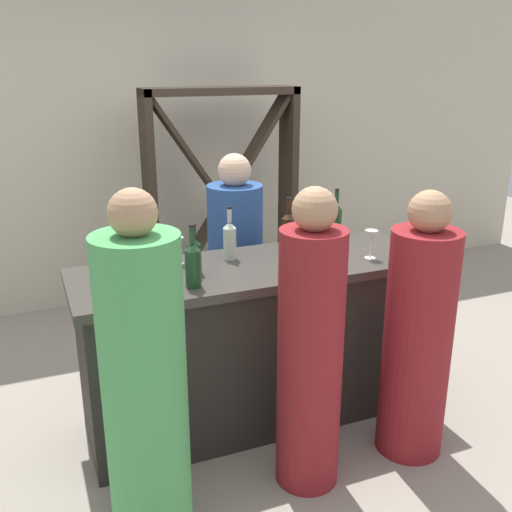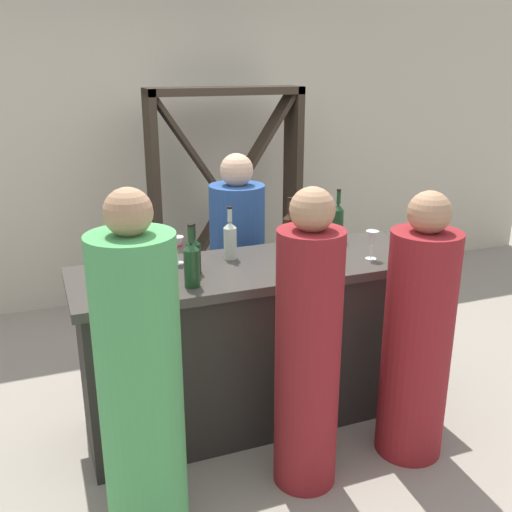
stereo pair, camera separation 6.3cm
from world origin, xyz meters
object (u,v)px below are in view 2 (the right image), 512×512
(wine_bottle_second_left_dark_green, at_px, (194,254))
(wine_bottle_far_right_olive_green, at_px, (338,221))
(wine_bottle_second_right_amber_brown, at_px, (289,229))
(person_right_guest, at_px, (417,339))
(wine_glass_near_left, at_px, (372,239))
(wine_bottle_center_clear_pale, at_px, (230,239))
(water_pitcher, at_px, (115,263))
(wine_rack, at_px, (227,203))
(wine_bottle_rightmost_near_black, at_px, (298,234))
(person_server_behind, at_px, (238,272))
(wine_glass_near_center, at_px, (319,231))
(person_left_guest, at_px, (141,390))
(wine_bottle_leftmost_olive_green, at_px, (192,263))
(person_center_guest, at_px, (308,354))
(wine_glass_near_right, at_px, (177,245))

(wine_bottle_second_left_dark_green, distance_m, wine_bottle_far_right_olive_green, 1.04)
(wine_bottle_second_right_amber_brown, distance_m, person_right_guest, 0.98)
(wine_bottle_second_right_amber_brown, relative_size, wine_glass_near_left, 1.88)
(wine_bottle_center_clear_pale, height_order, wine_bottle_second_right_amber_brown, wine_bottle_second_right_amber_brown)
(wine_bottle_second_left_dark_green, xyz_separation_m, wine_glass_near_left, (1.00, -0.14, 0.01))
(wine_bottle_second_right_amber_brown, bearing_deg, water_pitcher, -168.86)
(wine_rack, xyz_separation_m, wine_bottle_far_right_olive_green, (0.27, -1.39, 0.16))
(wine_bottle_second_right_amber_brown, height_order, wine_bottle_rightmost_near_black, wine_bottle_rightmost_near_black)
(wine_bottle_far_right_olive_green, distance_m, person_server_behind, 0.78)
(wine_glass_near_center, distance_m, person_server_behind, 0.72)
(wine_bottle_second_left_dark_green, height_order, person_right_guest, person_right_guest)
(wine_bottle_second_left_dark_green, distance_m, wine_bottle_center_clear_pale, 0.30)
(wine_bottle_center_clear_pale, xyz_separation_m, person_server_behind, (0.22, 0.51, -0.40))
(wine_bottle_second_right_amber_brown, relative_size, wine_glass_near_center, 1.98)
(wine_glass_near_center, xyz_separation_m, person_left_guest, (-1.24, -0.84, -0.33))
(person_right_guest, bearing_deg, wine_bottle_center_clear_pale, 30.21)
(wine_bottle_rightmost_near_black, xyz_separation_m, person_left_guest, (-1.07, -0.77, -0.36))
(wine_bottle_leftmost_olive_green, bearing_deg, person_center_guest, -43.66)
(wine_glass_near_center, bearing_deg, wine_bottle_second_right_amber_brown, 162.44)
(wine_bottle_leftmost_olive_green, xyz_separation_m, wine_bottle_rightmost_near_black, (0.71, 0.27, 0.00))
(person_center_guest, distance_m, person_server_behind, 1.28)
(wine_bottle_rightmost_near_black, bearing_deg, wine_bottle_second_left_dark_green, -172.52)
(wine_bottle_second_left_dark_green, bearing_deg, person_center_guest, -57.82)
(wine_bottle_center_clear_pale, distance_m, person_left_guest, 1.14)
(water_pitcher, bearing_deg, person_center_guest, -37.63)
(wine_bottle_leftmost_olive_green, xyz_separation_m, wine_bottle_far_right_olive_green, (1.06, 0.45, 0.00))
(wine_rack, xyz_separation_m, wine_bottle_second_left_dark_green, (-0.73, -1.66, 0.14))
(wine_bottle_second_left_dark_green, xyz_separation_m, wine_bottle_second_right_amber_brown, (0.65, 0.21, 0.02))
(wine_glass_near_right, distance_m, person_left_guest, 1.01)
(wine_bottle_second_right_amber_brown, bearing_deg, wine_glass_near_center, -17.56)
(wine_bottle_second_right_amber_brown, height_order, person_server_behind, person_server_behind)
(water_pitcher, height_order, person_right_guest, person_right_guest)
(wine_bottle_second_left_dark_green, relative_size, person_center_guest, 0.18)
(wine_bottle_leftmost_olive_green, bearing_deg, person_left_guest, -126.22)
(wine_bottle_leftmost_olive_green, relative_size, water_pitcher, 1.48)
(wine_rack, height_order, person_left_guest, wine_rack)
(wine_bottle_second_left_dark_green, bearing_deg, wine_bottle_leftmost_olive_green, -108.20)
(wine_bottle_center_clear_pale, relative_size, wine_glass_near_center, 1.93)
(wine_rack, bearing_deg, wine_bottle_second_left_dark_green, -113.76)
(wine_bottle_far_right_olive_green, xyz_separation_m, person_left_guest, (-1.43, -0.95, -0.35))
(wine_bottle_leftmost_olive_green, distance_m, water_pitcher, 0.40)
(wine_bottle_rightmost_near_black, distance_m, person_server_behind, 0.73)
(wine_bottle_rightmost_near_black, height_order, person_right_guest, person_right_guest)
(wine_bottle_far_right_olive_green, bearing_deg, wine_glass_near_right, -175.50)
(person_left_guest, relative_size, person_center_guest, 1.05)
(wine_rack, relative_size, person_center_guest, 1.22)
(wine_glass_near_left, bearing_deg, person_right_guest, -87.63)
(wine_glass_near_left, relative_size, person_center_guest, 0.11)
(wine_bottle_far_right_olive_green, height_order, person_left_guest, person_left_guest)
(wine_bottle_second_left_dark_green, distance_m, person_left_guest, 0.87)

